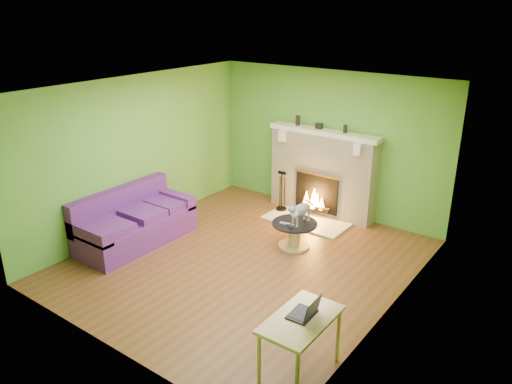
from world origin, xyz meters
TOP-DOWN VIEW (x-y plane):
  - floor at (0.00, 0.00)m, footprint 5.00×5.00m
  - ceiling at (0.00, 0.00)m, footprint 5.00×5.00m
  - wall_back at (0.00, 2.50)m, footprint 5.00×0.00m
  - wall_front at (0.00, -2.50)m, footprint 5.00×0.00m
  - wall_left at (-2.25, 0.00)m, footprint 0.00×5.00m
  - wall_right at (2.25, 0.00)m, footprint 0.00×5.00m
  - window_frame at (2.24, -0.90)m, footprint 0.00×1.20m
  - window_pane at (2.23, -0.90)m, footprint 0.00×1.06m
  - fireplace at (0.00, 2.32)m, footprint 2.10×0.46m
  - hearth at (0.00, 1.80)m, footprint 1.50×0.75m
  - mantel at (0.00, 2.30)m, footprint 2.10×0.28m
  - sofa at (-1.86, -0.54)m, footprint 0.89×1.94m
  - coffee_table at (0.34, 0.86)m, footprint 0.72×0.72m
  - desk at (1.95, -1.60)m, footprint 0.54×0.93m
  - cat at (0.42, 0.91)m, footprint 0.27×0.63m
  - remote_silver at (0.24, 0.74)m, footprint 0.18×0.09m
  - remote_black at (0.36, 0.68)m, footprint 0.16×0.12m
  - laptop at (1.93, -1.55)m, footprint 0.29×0.32m
  - fire_tools at (-0.63, 1.95)m, footprint 0.20×0.20m
  - mantel_vase_left at (-0.56, 2.33)m, footprint 0.08×0.08m
  - mantel_vase_right at (0.40, 2.33)m, footprint 0.07×0.07m
  - mantel_box at (-0.12, 2.33)m, footprint 0.12×0.08m

SIDE VIEW (x-z plane):
  - floor at x=0.00m, z-range 0.00..0.00m
  - hearth at x=0.00m, z-range 0.00..0.03m
  - coffee_table at x=0.34m, z-range 0.03..0.44m
  - sofa at x=-1.86m, z-range -0.10..0.77m
  - fire_tools at x=-0.63m, z-range 0.03..0.79m
  - remote_black at x=0.36m, z-range 0.41..0.43m
  - remote_silver at x=0.24m, z-range 0.41..0.43m
  - cat at x=0.42m, z-range 0.41..0.79m
  - desk at x=1.95m, z-range 0.26..0.95m
  - fireplace at x=0.00m, z-range -0.02..1.56m
  - laptop at x=1.93m, z-range 0.69..0.92m
  - wall_back at x=0.00m, z-range -1.20..3.80m
  - wall_front at x=0.00m, z-range -1.20..3.80m
  - wall_left at x=-2.25m, z-range -1.20..3.80m
  - wall_right at x=2.25m, z-range -1.20..3.80m
  - mantel at x=0.00m, z-range 1.50..1.58m
  - window_frame at x=2.24m, z-range 0.95..2.15m
  - window_pane at x=2.23m, z-range 1.02..2.08m
  - mantel_box at x=-0.12m, z-range 1.58..1.68m
  - mantel_vase_right at x=0.40m, z-range 1.58..1.72m
  - mantel_vase_left at x=-0.56m, z-range 1.58..1.76m
  - ceiling at x=0.00m, z-range 2.60..2.60m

